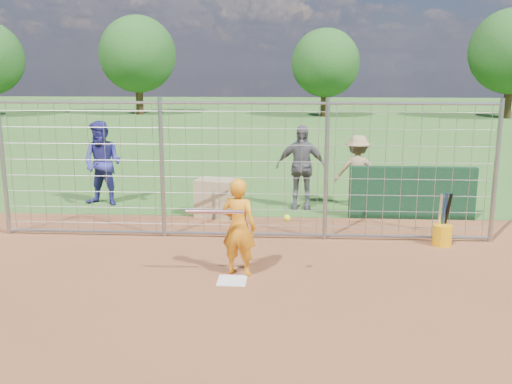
# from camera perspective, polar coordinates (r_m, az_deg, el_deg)

# --- Properties ---
(ground) EXTENTS (100.00, 100.00, 0.00)m
(ground) POSITION_cam_1_polar(r_m,az_deg,el_deg) (8.81, -2.28, -8.44)
(ground) COLOR #2D591E
(ground) RESTS_ON ground
(infield_dirt) EXTENTS (18.00, 18.00, 0.00)m
(infield_dirt) POSITION_cam_1_polar(r_m,az_deg,el_deg) (6.12, -5.17, -18.48)
(infield_dirt) COLOR brown
(infield_dirt) RESTS_ON ground
(home_plate) EXTENTS (0.43, 0.43, 0.02)m
(home_plate) POSITION_cam_1_polar(r_m,az_deg,el_deg) (8.62, -2.41, -8.85)
(home_plate) COLOR silver
(home_plate) RESTS_ON ground
(dugout_wall) EXTENTS (2.60, 0.20, 1.10)m
(dugout_wall) POSITION_cam_1_polar(r_m,az_deg,el_deg) (12.33, 15.32, -0.08)
(dugout_wall) COLOR #11381E
(dugout_wall) RESTS_ON ground
(batter) EXTENTS (0.64, 0.51, 1.51)m
(batter) POSITION_cam_1_polar(r_m,az_deg,el_deg) (8.65, -1.74, -3.53)
(batter) COLOR orange
(batter) RESTS_ON ground
(bystander_a) EXTENTS (1.07, 0.91, 1.93)m
(bystander_a) POSITION_cam_1_polar(r_m,az_deg,el_deg) (13.47, -15.09, 2.78)
(bystander_a) COLOR navy
(bystander_a) RESTS_ON ground
(bystander_b) EXTENTS (1.14, 0.56, 1.88)m
(bystander_b) POSITION_cam_1_polar(r_m,az_deg,el_deg) (12.73, 4.51, 2.51)
(bystander_b) COLOR #545559
(bystander_b) RESTS_ON ground
(bystander_c) EXTENTS (1.06, 0.63, 1.62)m
(bystander_c) POSITION_cam_1_polar(r_m,az_deg,el_deg) (13.18, 10.09, 2.12)
(bystander_c) COLOR #967952
(bystander_c) RESTS_ON ground
(equipment_bin) EXTENTS (0.93, 0.76, 0.80)m
(equipment_bin) POSITION_cam_1_polar(r_m,az_deg,el_deg) (12.12, -4.01, -0.60)
(equipment_bin) COLOR tan
(equipment_bin) RESTS_ON ground
(equipment_in_play) EXTENTS (1.53, 0.19, 0.19)m
(equipment_in_play) POSITION_cam_1_polar(r_m,az_deg,el_deg) (8.34, -2.36, -2.13)
(equipment_in_play) COLOR silver
(equipment_in_play) RESTS_ON ground
(bucket_with_bats) EXTENTS (0.34, 0.37, 0.97)m
(bucket_with_bats) POSITION_cam_1_polar(r_m,az_deg,el_deg) (10.71, 18.14, -3.84)
(bucket_with_bats) COLOR orange
(bucket_with_bats) RESTS_ON ground
(backstop_fence) EXTENTS (9.08, 0.08, 2.60)m
(backstop_fence) POSITION_cam_1_polar(r_m,az_deg,el_deg) (10.39, -1.26, 2.05)
(backstop_fence) COLOR gray
(backstop_fence) RESTS_ON ground
(tree_line) EXTENTS (44.66, 6.72, 6.48)m
(tree_line) POSITION_cam_1_polar(r_m,az_deg,el_deg) (36.38, 7.19, 13.35)
(tree_line) COLOR #3F2B19
(tree_line) RESTS_ON ground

